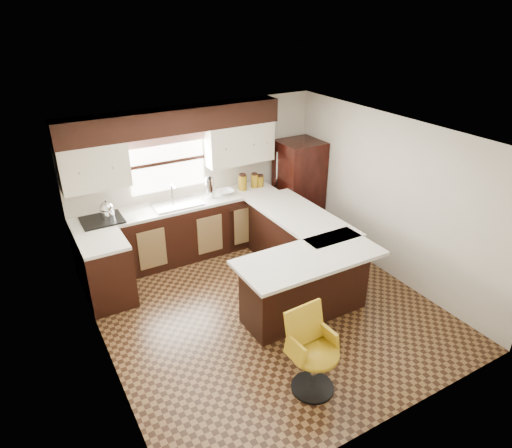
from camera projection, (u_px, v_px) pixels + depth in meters
floor at (266, 308)px, 6.27m from camera, size 4.40×4.40×0.00m
ceiling at (269, 137)px, 5.21m from camera, size 4.40×4.40×0.00m
wall_back at (198, 177)px, 7.45m from camera, size 4.40×0.00×4.40m
wall_front at (396, 329)px, 4.03m from camera, size 4.40×0.00×4.40m
wall_left at (97, 276)px, 4.80m from camera, size 0.00×4.40×4.40m
wall_right at (390, 198)px, 6.68m from camera, size 0.00×4.40×4.40m
base_cab_back at (182, 232)px, 7.35m from camera, size 3.30×0.60×0.90m
base_cab_left at (107, 273)px, 6.24m from camera, size 0.60×0.70×0.90m
counter_back at (180, 205)px, 7.14m from camera, size 3.30×0.60×0.04m
counter_left at (102, 243)px, 6.03m from camera, size 0.60×0.70×0.04m
soffit at (173, 120)px, 6.68m from camera, size 3.40×0.35×0.36m
upper_cab_left at (94, 166)px, 6.36m from camera, size 0.94×0.35×0.64m
upper_cab_right at (239, 143)px, 7.39m from camera, size 1.14×0.35×0.64m
window_pane at (167, 162)px, 7.06m from camera, size 1.20×0.02×0.90m
valance at (166, 138)px, 6.85m from camera, size 1.30×0.06×0.18m
sink at (177, 204)px, 7.08m from camera, size 0.75×0.45×0.03m
dishwasher at (245, 226)px, 7.58m from camera, size 0.58×0.03×0.78m
cooktop at (102, 220)px, 6.57m from camera, size 0.58×0.50×0.02m
peninsula_long at (296, 245)px, 6.96m from camera, size 0.60×1.95×0.90m
peninsula_return at (305, 286)px, 5.97m from camera, size 1.65×0.60×0.90m
counter_pen_long at (300, 216)px, 6.77m from camera, size 0.84×1.95×0.04m
counter_pen_return at (310, 258)px, 5.68m from camera, size 1.89×0.84×0.04m
refrigerator at (299, 187)px, 8.05m from camera, size 0.71×0.68×1.66m
bar_chair at (315, 354)px, 4.76m from camera, size 0.54×0.54×0.96m
kettle at (107, 209)px, 6.55m from camera, size 0.20×0.20×0.27m
percolator at (210, 188)px, 7.29m from camera, size 0.14×0.14×0.32m
mixing_bowl at (226, 192)px, 7.47m from camera, size 0.27×0.27×0.07m
canister_large at (243, 183)px, 7.59m from camera, size 0.14×0.14×0.25m
canister_med at (255, 181)px, 7.70m from camera, size 0.12×0.12×0.23m
canister_small at (260, 181)px, 7.76m from camera, size 0.13×0.13×0.18m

